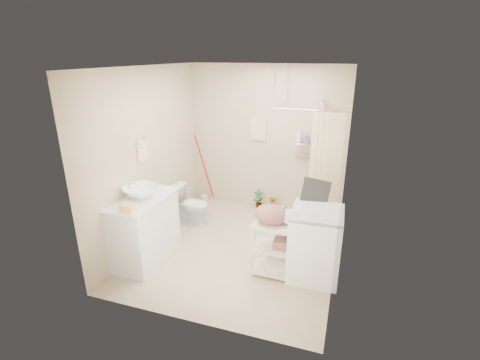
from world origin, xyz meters
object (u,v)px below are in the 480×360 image
at_px(vanity, 144,229).
at_px(laundry_rack, 278,244).
at_px(washing_machine, 315,244).
at_px(toilet, 191,205).

relative_size(vanity, laundry_rack, 1.19).
bearing_deg(laundry_rack, washing_machine, 17.12).
bearing_deg(vanity, toilet, 84.96).
distance_m(toilet, laundry_rack, 1.99).
xyz_separation_m(vanity, laundry_rack, (1.85, 0.22, -0.02)).
distance_m(vanity, washing_machine, 2.32).
height_order(vanity, washing_machine, vanity).
height_order(vanity, laundry_rack, vanity).
height_order(vanity, toilet, vanity).
relative_size(toilet, washing_machine, 0.72).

